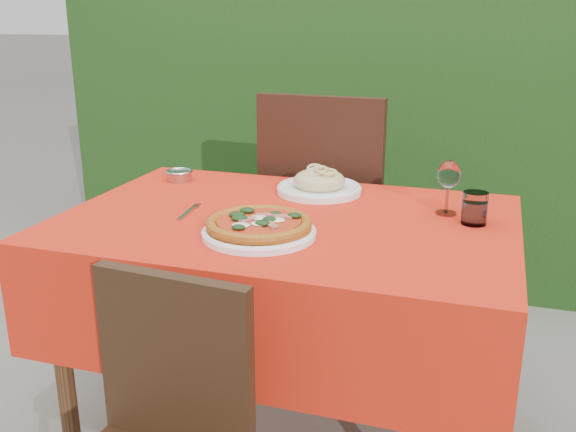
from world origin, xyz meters
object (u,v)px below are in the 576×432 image
(chair_far, at_px, (327,208))
(pasta_plate, at_px, (319,184))
(water_glass, at_px, (474,210))
(fork, at_px, (187,213))
(wine_glass, at_px, (449,177))
(pizza_plate, at_px, (259,227))
(steel_ramekin, at_px, (179,176))

(chair_far, height_order, pasta_plate, chair_far)
(water_glass, bearing_deg, fork, -168.35)
(wine_glass, distance_m, fork, 0.75)
(pizza_plate, bearing_deg, fork, 156.69)
(fork, height_order, steel_ramekin, steel_ramekin)
(wine_glass, height_order, steel_ramekin, wine_glass)
(water_glass, relative_size, fork, 0.52)
(pizza_plate, xyz_separation_m, pasta_plate, (0.04, 0.45, 0.00))
(pizza_plate, distance_m, wine_glass, 0.57)
(chair_far, xyz_separation_m, wine_glass, (0.47, -0.47, 0.27))
(water_glass, distance_m, wine_glass, 0.12)
(steel_ramekin, bearing_deg, pasta_plate, -0.17)
(chair_far, xyz_separation_m, pizza_plate, (0.03, -0.81, 0.19))
(pasta_plate, relative_size, steel_ramekin, 3.18)
(water_glass, xyz_separation_m, steel_ramekin, (-0.98, 0.18, -0.02))
(chair_far, bearing_deg, pasta_plate, 102.01)
(pasta_plate, bearing_deg, chair_far, 100.03)
(chair_far, relative_size, fork, 5.91)
(steel_ramekin, bearing_deg, water_glass, -10.14)
(water_glass, distance_m, steel_ramekin, 1.00)
(pasta_plate, relative_size, water_glass, 3.01)
(wine_glass, bearing_deg, pizza_plate, -142.22)
(wine_glass, height_order, fork, wine_glass)
(chair_far, distance_m, fork, 0.76)
(chair_far, bearing_deg, wine_glass, 136.97)
(pizza_plate, bearing_deg, pasta_plate, 85.29)
(wine_glass, distance_m, steel_ramekin, 0.91)
(pizza_plate, relative_size, wine_glass, 1.88)
(chair_far, relative_size, pizza_plate, 3.47)
(pasta_plate, distance_m, steel_ramekin, 0.50)
(chair_far, xyz_separation_m, steel_ramekin, (-0.43, -0.36, 0.18))
(pasta_plate, distance_m, fork, 0.45)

